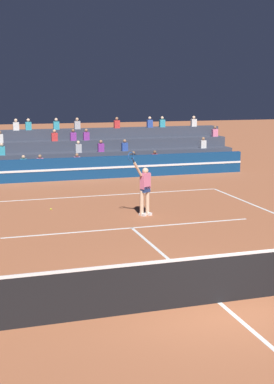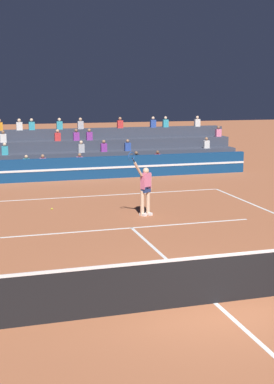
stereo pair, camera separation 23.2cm
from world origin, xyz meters
name	(u,v)px [view 2 (the right image)]	position (x,y,z in m)	size (l,w,h in m)	color
ground_plane	(215,303)	(0.00, 0.00, 0.00)	(120.00, 120.00, 0.00)	#AD603D
court_lines	(215,303)	(0.00, 0.00, 0.00)	(11.10, 23.90, 0.01)	white
tennis_net	(216,278)	(0.00, 0.00, 0.54)	(12.00, 0.10, 1.10)	slate
sponsor_banner_wall	(78,169)	(0.00, 16.17, 0.55)	(18.00, 0.26, 1.10)	navy
bleacher_stand	(67,155)	(0.00, 19.34, 0.84)	(18.91, 3.80, 2.83)	#383D4C
tennis_player	(145,188)	(0.94, 7.97, 0.98)	(1.08, 0.67, 2.39)	beige
tennis_ball	(52,209)	(-2.12, 9.81, 0.03)	(0.07, 0.07, 0.07)	#C6DB33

